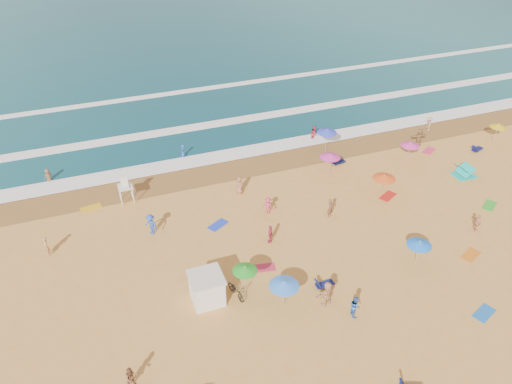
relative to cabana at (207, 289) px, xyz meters
name	(u,v)px	position (x,y,z in m)	size (l,w,h in m)	color
ground	(282,251)	(6.61, 2.83, -1.00)	(220.00, 220.00, 0.00)	gold
wet_sand	(231,169)	(6.61, 15.33, -0.99)	(220.00, 220.00, 0.00)	olive
surf_foam	(206,128)	(6.61, 24.15, -0.90)	(200.00, 18.70, 0.05)	white
cabana	(207,289)	(0.00, 0.00, 0.00)	(2.00, 2.00, 2.00)	white
cabana_roof	(206,277)	(0.00, 0.00, 1.06)	(2.20, 2.20, 0.12)	silver
bicycle	(236,290)	(1.90, -0.30, -0.50)	(0.67, 1.91, 1.00)	black
lifeguard_stand	(126,192)	(-3.32, 13.36, 0.05)	(1.20, 1.20, 2.10)	white
beach_umbrellas	(280,232)	(6.23, 2.55, 1.09)	(57.82, 26.75, 0.79)	#12977C
loungers	(386,267)	(12.83, -1.61, -0.83)	(52.85, 24.11, 0.34)	#101B53
towels	(304,255)	(7.93, 1.78, -0.98)	(46.26, 23.29, 0.03)	red
popup_tents	(502,205)	(25.71, 1.16, -0.40)	(3.72, 12.80, 1.20)	#DD3183
beachgoers	(295,200)	(9.72, 7.58, -0.20)	(39.70, 24.64, 2.11)	tan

